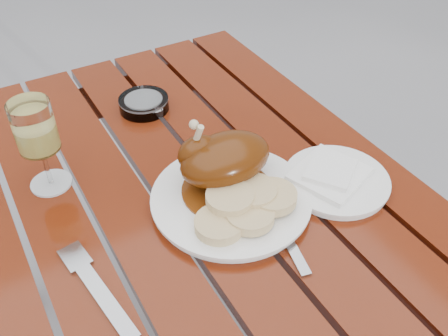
{
  "coord_description": "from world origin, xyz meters",
  "views": [
    {
      "loc": [
        -0.28,
        -0.57,
        1.39
      ],
      "look_at": [
        0.08,
        0.04,
        0.78
      ],
      "focal_mm": 40.0,
      "sensor_mm": 36.0,
      "label": 1
    }
  ],
  "objects_px": {
    "table": "(205,324)",
    "side_plate": "(336,181)",
    "wine_glass": "(40,146)",
    "ashtray": "(144,103)",
    "dinner_plate": "(231,199)"
  },
  "relations": [
    {
      "from": "table",
      "to": "side_plate",
      "type": "distance_m",
      "value": 0.46
    },
    {
      "from": "wine_glass",
      "to": "ashtray",
      "type": "relative_size",
      "value": 1.61
    },
    {
      "from": "dinner_plate",
      "to": "side_plate",
      "type": "distance_m",
      "value": 0.2
    },
    {
      "from": "wine_glass",
      "to": "side_plate",
      "type": "relative_size",
      "value": 0.91
    },
    {
      "from": "table",
      "to": "dinner_plate",
      "type": "bearing_deg",
      "value": -16.16
    },
    {
      "from": "dinner_plate",
      "to": "side_plate",
      "type": "bearing_deg",
      "value": -15.81
    },
    {
      "from": "side_plate",
      "to": "ashtray",
      "type": "relative_size",
      "value": 1.77
    },
    {
      "from": "table",
      "to": "side_plate",
      "type": "xyz_separation_m",
      "value": [
        0.25,
        -0.07,
        0.38
      ]
    },
    {
      "from": "side_plate",
      "to": "ashtray",
      "type": "bearing_deg",
      "value": 117.06
    },
    {
      "from": "dinner_plate",
      "to": "side_plate",
      "type": "xyz_separation_m",
      "value": [
        0.2,
        -0.06,
        -0.0
      ]
    },
    {
      "from": "table",
      "to": "dinner_plate",
      "type": "xyz_separation_m",
      "value": [
        0.06,
        -0.02,
        0.38
      ]
    },
    {
      "from": "ashtray",
      "to": "wine_glass",
      "type": "bearing_deg",
      "value": -149.93
    },
    {
      "from": "wine_glass",
      "to": "ashtray",
      "type": "bearing_deg",
      "value": 30.07
    },
    {
      "from": "dinner_plate",
      "to": "ashtray",
      "type": "height_order",
      "value": "ashtray"
    },
    {
      "from": "side_plate",
      "to": "ashtray",
      "type": "height_order",
      "value": "ashtray"
    }
  ]
}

